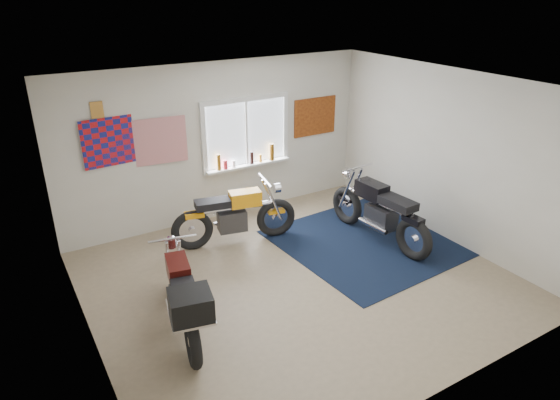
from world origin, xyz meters
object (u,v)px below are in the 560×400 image
yellow_triumph (234,217)px  maroon_tourer (184,299)px  navy_rug (365,242)px  black_chrome_bike (379,213)px

yellow_triumph → maroon_tourer: (-1.52, -1.78, 0.07)m
yellow_triumph → navy_rug: bearing=-20.0°
navy_rug → maroon_tourer: (-3.31, -0.69, 0.51)m
black_chrome_bike → maroon_tourer: bearing=96.9°
yellow_triumph → black_chrome_bike: black_chrome_bike is taller
maroon_tourer → yellow_triumph: bearing=-28.6°
yellow_triumph → black_chrome_bike: size_ratio=0.93×
black_chrome_bike → maroon_tourer: (-3.53, -0.67, 0.03)m
black_chrome_bike → maroon_tourer: 3.59m
black_chrome_bike → maroon_tourer: size_ratio=1.11×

